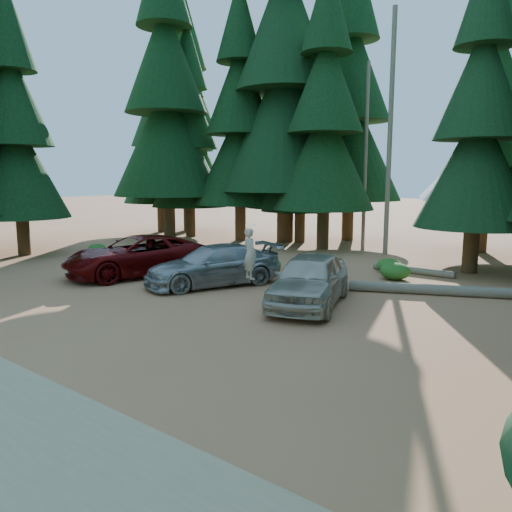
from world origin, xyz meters
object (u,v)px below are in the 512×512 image
Objects in this scene: log_right at (432,290)px; frisbee_player at (250,253)px; log_mid at (413,270)px; silver_minivan_right at (310,279)px; red_pickup at (137,256)px; log_left at (237,252)px; silver_minivan_center at (213,265)px.

frisbee_player is at bearing -170.80° from log_right.
silver_minivan_right is at bearing -94.24° from log_mid.
silver_minivan_right is (7.95, 0.25, 0.01)m from red_pickup.
frisbee_player reaches higher than red_pickup.
log_left is at bearing 123.58° from silver_minivan_right.
log_left is at bearing 147.39° from silver_minivan_center.
log_mid is (3.24, 6.62, -1.20)m from frisbee_player.
frisbee_player reaches higher than log_right.
silver_minivan_right is 2.54× the size of frisbee_player.
silver_minivan_center is 1.82m from frisbee_player.
silver_minivan_right reaches higher than log_mid.
log_left is 0.69× the size of log_right.
frisbee_player is at bearing -37.91° from log_left.
silver_minivan_right reaches higher than log_left.
red_pickup is at bearing -78.72° from log_left.
silver_minivan_center is 1.32× the size of log_left.
silver_minivan_center is at bearing -177.86° from log_right.
red_pickup is 1.14× the size of silver_minivan_center.
log_mid is (8.60, 7.15, -0.66)m from red_pickup.
red_pickup is 11.20m from log_mid.
log_left is at bearing 142.22° from log_right.
silver_minivan_center is 7.20m from log_left.
log_right is (10.50, 3.93, -0.62)m from red_pickup.
log_right reaches higher than log_mid.
frisbee_player is 0.49× the size of log_left.
frisbee_player is at bearing 154.70° from silver_minivan_right.
silver_minivan_center is at bearing 157.22° from silver_minivan_right.
frisbee_player is at bearing 22.42° from red_pickup.
silver_minivan_right is 6.96m from log_mid.
red_pickup is at bearing 162.60° from silver_minivan_right.
log_left is 11.10m from log_right.
silver_minivan_right is 4.51m from log_right.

